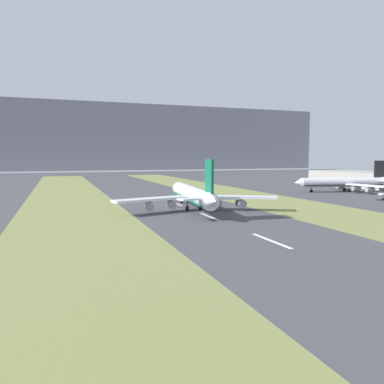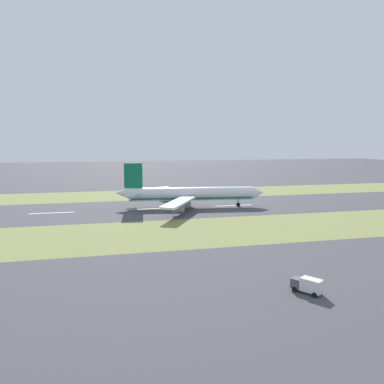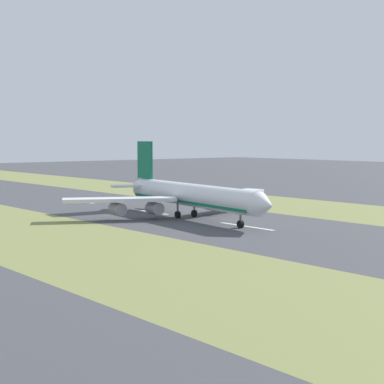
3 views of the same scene
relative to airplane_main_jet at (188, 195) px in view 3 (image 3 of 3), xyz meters
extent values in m
plane|color=#424247|center=(-0.24, -3.00, -6.02)|extent=(800.00, 800.00, 0.00)
cube|color=olive|center=(-45.24, -3.00, -6.02)|extent=(40.00, 600.00, 0.01)
cube|color=olive|center=(44.76, -3.00, -6.02)|extent=(40.00, 600.00, 0.01)
cube|color=silver|center=(-0.24, -58.11, -6.01)|extent=(1.20, 18.00, 0.01)
cube|color=silver|center=(-0.24, -18.11, -6.01)|extent=(1.20, 18.00, 0.01)
cube|color=silver|center=(-0.24, 21.89, -6.01)|extent=(1.20, 18.00, 0.01)
cylinder|color=silver|center=(0.23, 1.89, 0.18)|extent=(12.81, 56.31, 6.00)
cone|color=silver|center=(3.97, 32.16, 0.18)|extent=(6.45, 5.68, 5.88)
cone|color=silver|center=(-3.56, -28.88, 0.98)|extent=(5.80, 6.58, 5.10)
cube|color=#0F6647|center=(0.23, 1.89, -1.47)|extent=(12.24, 54.05, 0.70)
cube|color=silver|center=(-18.02, -3.13, -0.72)|extent=(29.57, 13.29, 0.90)
cube|color=silver|center=(16.72, -7.42, -0.72)|extent=(28.27, 19.32, 0.90)
cylinder|color=#93939E|center=(-9.19, -0.98, -3.17)|extent=(3.76, 5.16, 3.20)
cylinder|color=#93939E|center=(-18.55, -3.35, -3.17)|extent=(3.76, 5.16, 3.20)
cylinder|color=#93939E|center=(8.68, -3.18, -3.17)|extent=(3.76, 5.16, 3.20)
cylinder|color=#93939E|center=(17.18, -7.76, -3.17)|extent=(3.76, 5.16, 3.20)
cube|color=#0F6647|center=(-2.95, -23.91, 8.68)|extent=(1.77, 8.04, 11.00)
cube|color=silver|center=(-8.41, -23.24, 1.18)|extent=(10.65, 6.22, 0.60)
cube|color=silver|center=(2.51, -24.59, 1.18)|extent=(10.92, 8.22, 0.60)
cylinder|color=#59595E|center=(2.84, 23.01, -3.52)|extent=(0.50, 0.50, 3.20)
cylinder|color=black|center=(2.84, 23.01, -5.12)|extent=(1.11, 1.90, 1.80)
cylinder|color=#59595E|center=(-2.71, -0.77, -3.52)|extent=(0.50, 0.50, 3.20)
cylinder|color=black|center=(-2.71, -0.77, -5.12)|extent=(1.11, 1.90, 1.80)
cylinder|color=#59595E|center=(2.45, -1.40, -3.52)|extent=(0.50, 0.50, 3.20)
cylinder|color=black|center=(2.45, -1.40, -5.12)|extent=(1.11, 1.90, 1.80)
camera|label=1|loc=(-50.20, -138.38, 14.93)|focal=35.00mm
camera|label=2|loc=(162.29, -36.20, 23.75)|focal=35.00mm
camera|label=3|loc=(106.60, 131.27, 14.87)|focal=60.00mm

